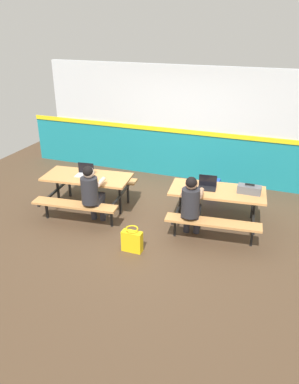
% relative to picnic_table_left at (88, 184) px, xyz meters
% --- Properties ---
extents(ground_plane, '(10.00, 10.00, 0.02)m').
position_rel_picnic_table_left_xyz_m(ground_plane, '(1.24, -0.01, -0.58)').
color(ground_plane, '#4C3826').
extents(accent_backdrop, '(8.00, 0.14, 2.60)m').
position_rel_picnic_table_left_xyz_m(accent_backdrop, '(1.24, 2.35, 0.67)').
color(accent_backdrop, teal).
rests_on(accent_backdrop, ground).
extents(picnic_table_left, '(1.75, 1.72, 0.74)m').
position_rel_picnic_table_left_xyz_m(picnic_table_left, '(0.00, 0.00, 0.00)').
color(picnic_table_left, tan).
rests_on(picnic_table_left, ground).
extents(picnic_table_right, '(1.75, 1.72, 0.74)m').
position_rel_picnic_table_left_xyz_m(picnic_table_right, '(2.49, 0.24, 0.00)').
color(picnic_table_right, tan).
rests_on(picnic_table_right, ground).
extents(student_nearer, '(0.39, 0.54, 1.21)m').
position_rel_picnic_table_left_xyz_m(student_nearer, '(0.37, -0.52, 0.13)').
color(student_nearer, '#2D2D38').
rests_on(student_nearer, ground).
extents(student_further, '(0.39, 0.54, 1.21)m').
position_rel_picnic_table_left_xyz_m(student_further, '(2.16, -0.36, 0.13)').
color(student_further, '#2D2D38').
rests_on(student_further, ground).
extents(laptop_silver, '(0.34, 0.25, 0.22)m').
position_rel_picnic_table_left_xyz_m(laptop_silver, '(-0.06, 0.03, 0.21)').
color(laptop_silver, silver).
rests_on(laptop_silver, picnic_table_left).
extents(laptop_dark, '(0.34, 0.25, 0.22)m').
position_rel_picnic_table_left_xyz_m(laptop_dark, '(2.29, 0.25, 0.21)').
color(laptop_dark, black).
rests_on(laptop_dark, picnic_table_right).
extents(toolbox_grey, '(0.40, 0.18, 0.18)m').
position_rel_picnic_table_left_xyz_m(toolbox_grey, '(3.02, 0.30, 0.24)').
color(toolbox_grey, '#595B60').
rests_on(toolbox_grey, picnic_table_right).
extents(backpack_dark, '(0.30, 0.22, 0.44)m').
position_rel_picnic_table_left_xyz_m(backpack_dark, '(2.18, 1.41, -0.36)').
color(backpack_dark, '#1E47B2').
rests_on(backpack_dark, ground).
extents(tote_bag_bright, '(0.34, 0.21, 0.43)m').
position_rel_picnic_table_left_xyz_m(tote_bag_bright, '(1.37, -1.04, -0.38)').
color(tote_bag_bright, yellow).
rests_on(tote_bag_bright, ground).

